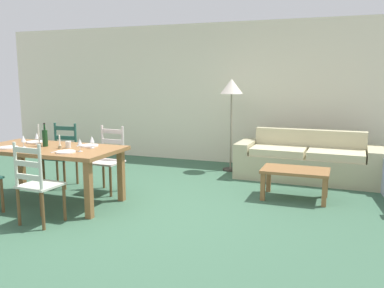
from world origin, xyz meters
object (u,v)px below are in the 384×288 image
Objects in this scene: wine_glass_far_left at (37,136)px; standing_lamp at (232,92)px; wine_glass_near_right at (80,143)px; wine_glass_far_right at (92,140)px; dining_table at (50,154)px; couch at (307,162)px; coffee_cup_primary at (68,145)px; wine_bottle at (45,138)px; dining_chair_far_right at (108,160)px; wine_glass_near_left at (23,139)px; dining_chair_far_left at (62,155)px; dining_chair_near_right at (37,184)px; coffee_table at (295,174)px.

standing_lamp is (2.09, 2.54, 0.55)m from wine_glass_far_left.
wine_glass_near_right and wine_glass_far_right have the same top height.
dining_table is 0.83× the size of couch.
coffee_cup_primary reaches higher than couch.
wine_bottle reaches higher than wine_glass_far_left.
coffee_cup_primary is (0.27, 0.04, 0.13)m from dining_table.
dining_table is 1.98× the size of dining_chair_far_right.
wine_glass_near_right is at bearing -81.21° from dining_chair_far_right.
dining_chair_far_left is at bearing 96.84° from wine_glass_near_left.
dining_table is at bearing -21.81° from wine_bottle.
wine_bottle is at bearing -142.58° from couch.
wine_bottle is at bearing 123.48° from dining_chair_near_right.
wine_bottle is (-0.10, 0.04, 0.20)m from dining_table.
dining_chair_near_right reaches higher than couch.
coffee_cup_primary is (-0.16, 0.79, 0.32)m from dining_chair_near_right.
dining_chair_far_left is 1.07× the size of coffee_table.
dining_chair_far_right is at bearing 36.59° from wine_glass_far_left.
wine_glass_far_right is at bearing -0.89° from wine_glass_far_left.
wine_glass_near_left is (0.11, -0.90, 0.38)m from dining_chair_far_left.
dining_chair_far_right is 5.96× the size of wine_glass_near_right.
wine_glass_near_right is at bearing -29.01° from coffee_cup_primary.
standing_lamp is (1.34, 3.44, 0.93)m from dining_chair_near_right.
wine_glass_near_right reaches higher than coffee_table.
coffee_cup_primary is at bearing -119.44° from standing_lamp.
dining_chair_far_left reaches higher than wine_glass_far_left.
dining_chair_near_right is 1.00× the size of dining_chair_far_right.
wine_glass_near_left and wine_glass_near_right have the same top height.
dining_table is 0.91m from dining_chair_far_left.
wine_glass_near_right is (0.67, -0.17, -0.01)m from wine_bottle.
standing_lamp is (2.08, 2.81, 0.55)m from wine_glass_near_left.
dining_chair_far_right reaches higher than coffee_cup_primary.
standing_lamp reaches higher than wine_bottle.
dining_chair_far_left is 0.90m from wine_bottle.
wine_glass_far_right is at bearing 16.04° from wine_glass_near_left.
standing_lamp is at bearing 50.47° from wine_glass_far_left.
coffee_cup_primary is (0.37, -0.00, -0.07)m from wine_bottle.
dining_table is at bearing -141.30° from couch.
standing_lamp is at bearing 56.64° from dining_table.
wine_glass_far_left is 4.21m from couch.
dining_chair_far_left is 0.42× the size of couch.
dining_table is 1.16× the size of standing_lamp.
dining_table is 0.87m from dining_chair_far_right.
dining_chair_far_right is 5.96× the size of wine_glass_far_right.
wine_glass_far_right is 1.79× the size of coffee_cup_primary.
wine_glass_far_right is 0.18× the size of coffee_table.
dining_table is 1.98× the size of dining_chair_near_right.
couch is (2.85, 2.46, -0.50)m from coffee_cup_primary.
couch is 1.40× the size of standing_lamp.
dining_chair_near_right reaches higher than wine_glass_far_left.
coffee_cup_primary is at bearing 101.10° from dining_chair_near_right.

